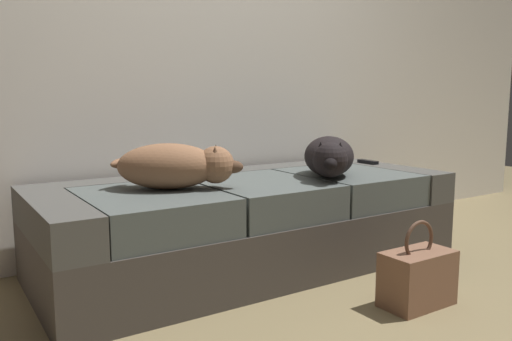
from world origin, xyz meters
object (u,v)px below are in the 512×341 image
Objects in this scene: dog_dark at (329,157)px; dog_tan at (176,166)px; couch at (251,223)px; tv_remote at (368,162)px; handbag at (417,277)px.

dog_tan is at bearing 172.45° from dog_dark.
couch is 0.55m from dog_dark.
dog_dark is (0.39, -0.17, 0.35)m from couch.
tv_remote is at bearing 7.09° from dog_tan.
tv_remote is (0.59, 0.29, -0.10)m from dog_dark.
dog_tan is at bearing -172.32° from couch.
couch is 3.72× the size of dog_tan.
dog_tan reaches higher than handbag.
tv_remote is 0.40× the size of handbag.
couch is 0.57m from dog_tan.
couch reaches higher than handbag.
handbag is (0.77, -0.79, -0.45)m from dog_tan.
dog_tan is at bearing 134.10° from handbag.
dog_dark is at bearing 83.40° from handbag.
dog_dark is 0.82m from handbag.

